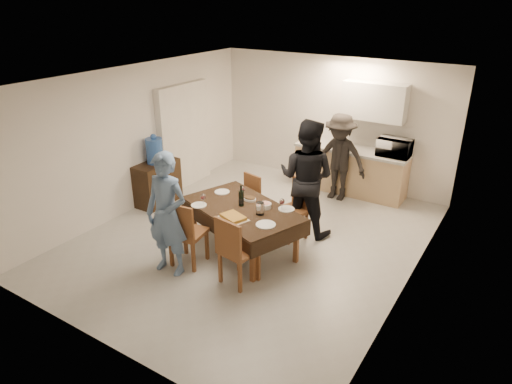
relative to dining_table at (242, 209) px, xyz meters
The scene contains 33 objects.
floor 0.79m from the dining_table, 97.50° to the left, with size 5.00×6.00×0.02m, color #ACACA7.
ceiling 1.95m from the dining_table, 97.50° to the left, with size 5.00×6.00×0.02m, color white.
wall_back 3.43m from the dining_table, 90.84° to the left, with size 5.00×0.02×2.60m, color silver.
wall_front 2.69m from the dining_table, 91.08° to the right, with size 5.00×0.02×2.60m, color silver.
wall_left 2.65m from the dining_table, behind, with size 0.02×6.00×2.60m, color silver.
wall_right 2.55m from the dining_table, ahead, with size 0.02×6.00×2.60m, color silver.
stub_partition 2.95m from the dining_table, 147.44° to the left, with size 0.15×1.40×2.10m, color silver.
kitchen_base_cabinet 3.12m from the dining_table, 79.79° to the left, with size 2.20×0.60×0.86m, color tan.
kitchen_worktop 3.11m from the dining_table, 79.79° to the left, with size 2.24×0.64×0.05m, color #9C9C98.
upper_cabinet 3.51m from the dining_table, 75.11° to the left, with size 1.20×0.34×0.70m, color silver.
dining_table is the anchor object (origin of this frame).
chair_near_left 0.96m from the dining_table, 117.95° to the right, with size 0.53×0.53×0.56m.
chair_near_right 0.96m from the dining_table, 62.01° to the right, with size 0.53×0.53×0.55m.
chair_far_left 0.82m from the dining_table, 123.97° to the left, with size 0.47×0.47×0.47m.
chair_far_right 0.80m from the dining_table, 55.58° to the left, with size 0.59×0.60×0.53m.
console 2.42m from the dining_table, 166.10° to the left, with size 0.44×0.88×0.82m, color black.
water_jug 2.43m from the dining_table, 166.10° to the left, with size 0.31×0.31×0.47m, color #3363BA.
wine_bottle 0.21m from the dining_table, 135.00° to the left, with size 0.08×0.08×0.33m, color black, non-canonical shape.
water_pitcher 0.38m from the dining_table, ahead, with size 0.12×0.12×0.19m, color white.
savoury_tart 0.40m from the dining_table, 75.26° to the right, with size 0.41×0.31×0.05m, color #AA8432.
salad_bowl 0.36m from the dining_table, 30.96° to the left, with size 0.19×0.19×0.07m, color white.
mushroom_dish 0.29m from the dining_table, 100.12° to the left, with size 0.20×0.20×0.04m, color white.
wine_glass_a 0.62m from the dining_table, 155.56° to the right, with size 0.08×0.08×0.19m, color white, non-canonical shape.
wine_glass_b 0.62m from the dining_table, 24.44° to the left, with size 0.08×0.08×0.19m, color white, non-canonical shape.
wine_glass_c 0.39m from the dining_table, 123.69° to the left, with size 0.09×0.09×0.21m, color white, non-canonical shape.
plate_near_left 0.67m from the dining_table, 153.43° to the right, with size 0.24×0.24×0.01m, color white.
plate_near_right 0.67m from the dining_table, 26.57° to the right, with size 0.28×0.28×0.02m, color white.
plate_far_left 0.67m from the dining_table, 153.43° to the left, with size 0.25×0.25×0.01m, color white.
plate_far_right 0.67m from the dining_table, 26.57° to the left, with size 0.25×0.25×0.01m, color white.
microwave 3.37m from the dining_table, 65.86° to the left, with size 0.60×0.41×0.33m, color silver.
person_near 1.20m from the dining_table, 117.65° to the right, with size 0.66×0.43×1.80m, color #5976A0.
person_far 1.22m from the dining_table, 62.35° to the left, with size 0.95×0.74×1.95m, color black.
person_kitchen 2.65m from the dining_table, 79.82° to the left, with size 1.09×0.63×1.69m, color black.
Camera 1 is at (3.57, -5.54, 3.73)m, focal length 32.00 mm.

